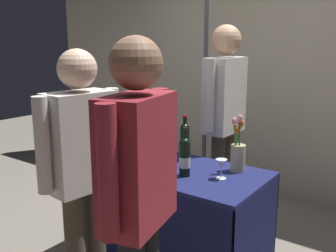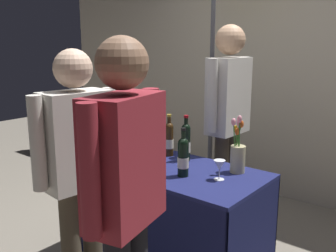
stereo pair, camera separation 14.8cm
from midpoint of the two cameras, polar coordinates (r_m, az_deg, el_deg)
The scene contains 19 objects.
back_partition at distance 4.21m, azimuth 16.67°, elevation 7.28°, with size 6.20×0.12×2.57m, color #B2A893.
tasting_table at distance 2.87m, azimuth 1.51°, elevation -10.51°, with size 1.41×0.70×0.75m.
featured_wine_bottle at distance 2.62m, azimuth -0.63°, elevation -4.18°, with size 0.08×0.08×0.30m.
display_bottle_0 at distance 2.70m, azimuth -3.63°, elevation -3.27°, with size 0.08×0.08×0.36m.
display_bottle_1 at distance 3.16m, azimuth -2.87°, elevation -1.27°, with size 0.07×0.07×0.31m.
display_bottle_2 at distance 3.06m, azimuth -8.11°, elevation -1.59°, with size 0.07×0.07×0.34m.
display_bottle_3 at distance 3.00m, azimuth 1.58°, elevation -1.86°, with size 0.07×0.07×0.33m.
display_bottle_4 at distance 2.55m, azimuth 3.95°, elevation -4.55°, with size 0.08×0.08×0.33m.
display_bottle_5 at distance 2.92m, azimuth -4.59°, elevation -2.64°, with size 0.07×0.07×0.29m.
display_bottle_6 at distance 2.83m, azimuth -6.44°, elevation -2.72°, with size 0.07×0.07×0.34m.
display_bottle_7 at distance 2.88m, azimuth 4.16°, elevation -2.32°, with size 0.07×0.07×0.35m.
wine_glass_near_vendor at distance 3.06m, azimuth -2.83°, elevation -2.35°, with size 0.07×0.07×0.14m.
wine_glass_mid at distance 2.53m, azimuth 9.39°, elevation -5.92°, with size 0.08×0.08×0.13m.
flower_vase at distance 2.68m, azimuth 11.94°, elevation -4.13°, with size 0.10×0.11×0.40m.
brochure_stand at distance 2.98m, azimuth -6.93°, elevation -3.42°, with size 0.15×0.01×0.14m, color silver.
vendor_presenter at distance 3.22m, azimuth 10.25°, elevation 2.21°, with size 0.24×0.56×1.77m.
taster_foreground_right at distance 1.72m, azimuth -3.95°, elevation -9.34°, with size 0.29×0.55×1.66m.
taster_foreground_left at distance 2.27m, azimuth -11.51°, elevation -5.27°, with size 0.25×0.55×1.59m.
booth_signpost at distance 3.71m, azimuth 7.74°, elevation 8.74°, with size 0.54×0.04×2.31m.
Camera 2 is at (1.66, -2.05, 1.63)m, focal length 40.77 mm.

